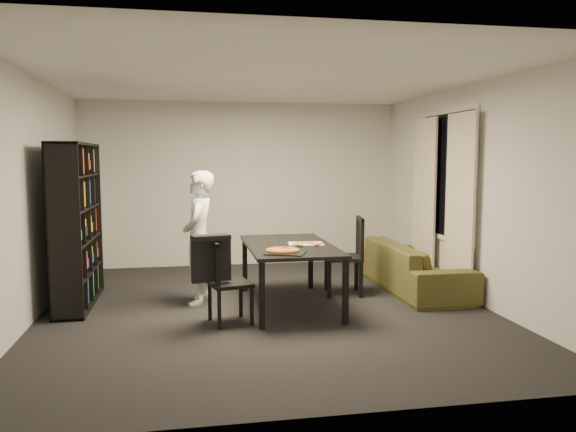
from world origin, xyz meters
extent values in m
cube|color=black|center=(0.00, 0.00, 0.00)|extent=(5.00, 5.50, 0.01)
cube|color=white|center=(0.00, 0.00, 2.60)|extent=(5.00, 5.50, 0.01)
cube|color=silver|center=(0.00, 2.75, 1.30)|extent=(5.00, 0.01, 2.60)
cube|color=silver|center=(0.00, -2.75, 1.30)|extent=(5.00, 0.01, 2.60)
cube|color=silver|center=(-2.50, 0.00, 1.30)|extent=(0.01, 5.50, 2.60)
cube|color=silver|center=(2.50, 0.00, 1.30)|extent=(0.01, 5.50, 2.60)
cube|color=black|center=(2.48, 0.60, 1.50)|extent=(0.02, 1.40, 1.60)
cube|color=white|center=(2.48, 0.60, 1.50)|extent=(0.03, 1.52, 1.72)
cube|color=beige|center=(2.40, 0.08, 1.15)|extent=(0.03, 0.70, 2.25)
cube|color=beige|center=(2.40, 1.12, 1.15)|extent=(0.03, 0.70, 2.25)
cube|color=black|center=(-2.16, 0.60, 0.95)|extent=(0.35, 1.50, 1.90)
cube|color=black|center=(0.28, 0.07, 0.71)|extent=(0.97, 1.75, 0.04)
cube|color=black|center=(-0.15, -0.76, 0.34)|extent=(0.06, 0.06, 0.69)
cube|color=black|center=(0.72, -0.76, 0.34)|extent=(0.06, 0.06, 0.69)
cube|color=black|center=(-0.15, 0.89, 0.34)|extent=(0.06, 0.06, 0.69)
cube|color=black|center=(0.72, 0.89, 0.34)|extent=(0.06, 0.06, 0.69)
cube|color=black|center=(-0.45, -0.47, 0.42)|extent=(0.49, 0.49, 0.04)
cube|color=black|center=(-0.63, -0.52, 0.65)|extent=(0.13, 0.40, 0.44)
cube|color=black|center=(-0.63, -0.52, 0.85)|extent=(0.12, 0.38, 0.05)
cube|color=black|center=(-0.24, -0.60, 0.20)|extent=(0.04, 0.04, 0.40)
cube|color=black|center=(-0.32, -0.27, 0.20)|extent=(0.04, 0.04, 0.40)
cube|color=black|center=(-0.58, -0.68, 0.20)|extent=(0.04, 0.04, 0.40)
cube|color=black|center=(-0.66, -0.35, 0.20)|extent=(0.04, 0.04, 0.40)
cube|color=black|center=(1.06, 0.51, 0.47)|extent=(0.53, 0.53, 0.04)
cube|color=black|center=(1.26, 0.48, 0.74)|extent=(0.12, 0.46, 0.49)
cube|color=black|center=(1.26, 0.48, 0.96)|extent=(0.10, 0.44, 0.05)
cube|color=black|center=(0.90, 0.74, 0.22)|extent=(0.04, 0.04, 0.45)
cube|color=black|center=(0.83, 0.35, 0.22)|extent=(0.04, 0.04, 0.45)
cube|color=black|center=(1.28, 0.68, 0.22)|extent=(0.04, 0.04, 0.45)
cube|color=black|center=(1.22, 0.29, 0.22)|extent=(0.04, 0.04, 0.45)
cube|color=black|center=(-0.65, -0.52, 0.68)|extent=(0.41, 0.17, 0.44)
cube|color=black|center=(-0.65, -0.52, 0.92)|extent=(0.42, 0.26, 0.05)
imported|color=white|center=(-0.75, 0.38, 0.79)|extent=(0.48, 0.64, 1.58)
cube|color=black|center=(0.13, -0.53, 0.73)|extent=(0.49, 0.45, 0.01)
cylinder|color=#A87530|center=(0.11, -0.48, 0.75)|extent=(0.35, 0.35, 0.02)
cylinder|color=gold|center=(0.11, -0.48, 0.77)|extent=(0.31, 0.31, 0.01)
cube|color=silver|center=(0.47, 0.06, 0.73)|extent=(0.43, 0.34, 0.01)
imported|color=#3E3D18|center=(2.05, 0.59, 0.31)|extent=(0.82, 2.10, 0.61)
camera|label=1|loc=(-0.89, -6.25, 1.74)|focal=35.00mm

